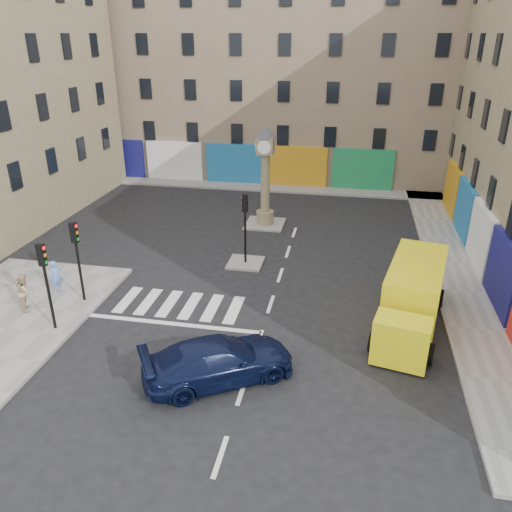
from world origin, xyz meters
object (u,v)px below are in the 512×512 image
(traffic_light_left_far, at_px, (77,249))
(navy_sedan, at_px, (219,360))
(pedestrian_tan, at_px, (25,292))
(clock_pillar, at_px, (265,170))
(yellow_van, at_px, (413,297))
(traffic_light_island, at_px, (245,218))
(pedestrian_blue, at_px, (56,277))
(traffic_light_left_near, at_px, (45,273))

(traffic_light_left_far, height_order, navy_sedan, traffic_light_left_far)
(pedestrian_tan, bearing_deg, clock_pillar, -62.31)
(yellow_van, distance_m, pedestrian_tan, 16.41)
(traffic_light_island, relative_size, yellow_van, 0.52)
(traffic_light_island, height_order, pedestrian_blue, traffic_light_island)
(yellow_van, bearing_deg, traffic_light_left_far, -164.05)
(traffic_light_island, distance_m, navy_sedan, 9.77)
(traffic_light_left_near, xyz_separation_m, traffic_light_left_far, (0.00, 2.40, 0.00))
(navy_sedan, height_order, pedestrian_tan, pedestrian_tan)
(pedestrian_blue, distance_m, pedestrian_tan, 1.75)
(pedestrian_blue, bearing_deg, clock_pillar, -4.87)
(clock_pillar, bearing_deg, navy_sedan, -86.04)
(traffic_light_left_far, bearing_deg, traffic_light_left_near, -90.00)
(traffic_light_left_near, height_order, navy_sedan, traffic_light_left_near)
(traffic_light_left_near, height_order, pedestrian_tan, traffic_light_left_near)
(traffic_light_left_near, xyz_separation_m, yellow_van, (14.27, 3.34, -1.38))
(yellow_van, height_order, pedestrian_blue, yellow_van)
(traffic_light_left_near, bearing_deg, navy_sedan, -13.27)
(traffic_light_left_far, height_order, clock_pillar, clock_pillar)
(yellow_van, bearing_deg, pedestrian_tan, -160.28)
(traffic_light_left_far, bearing_deg, traffic_light_island, 40.60)
(clock_pillar, xyz_separation_m, navy_sedan, (1.08, -15.54, -2.78))
(yellow_van, xyz_separation_m, pedestrian_tan, (-16.27, -2.15, -0.26))
(clock_pillar, distance_m, navy_sedan, 15.82)
(traffic_light_left_near, distance_m, pedestrian_tan, 2.84)
(clock_pillar, bearing_deg, pedestrian_blue, -125.71)
(clock_pillar, relative_size, navy_sedan, 1.15)
(traffic_light_left_near, relative_size, yellow_van, 0.52)
(traffic_light_island, bearing_deg, pedestrian_tan, -141.43)
(traffic_light_left_far, distance_m, pedestrian_tan, 2.85)
(traffic_light_island, distance_m, yellow_van, 9.24)
(traffic_light_left_far, distance_m, traffic_light_island, 8.30)
(traffic_light_left_near, height_order, traffic_light_island, traffic_light_left_near)
(navy_sedan, distance_m, pedestrian_tan, 9.82)
(navy_sedan, bearing_deg, traffic_light_island, -25.36)
(traffic_light_island, xyz_separation_m, pedestrian_tan, (-8.30, -6.61, -1.61))
(traffic_light_left_far, height_order, yellow_van, traffic_light_left_far)
(traffic_light_left_far, bearing_deg, yellow_van, 3.76)
(traffic_light_left_far, bearing_deg, navy_sedan, -29.31)
(navy_sedan, bearing_deg, traffic_light_left_far, 28.90)
(traffic_light_island, distance_m, clock_pillar, 6.07)
(traffic_light_island, relative_size, pedestrian_blue, 2.39)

